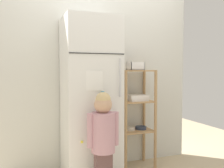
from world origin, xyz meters
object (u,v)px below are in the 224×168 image
Objects in this scene: refrigerator at (90,98)px; child_standing at (103,132)px; fruit_bin at (135,67)px; pantry_shelf_unit at (136,109)px.

refrigerator is 0.52m from child_standing.
refrigerator reaches higher than child_standing.
child_standing is 1.02m from fruit_bin.
refrigerator is 0.66m from pantry_shelf_unit.
refrigerator is 0.70m from fruit_bin.
fruit_bin is at bearing -140.58° from pantry_shelf_unit.
child_standing is at bearing -138.94° from fruit_bin.
refrigerator reaches higher than pantry_shelf_unit.
refrigerator is at bearing 91.02° from child_standing.
fruit_bin is at bearing 7.91° from refrigerator.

